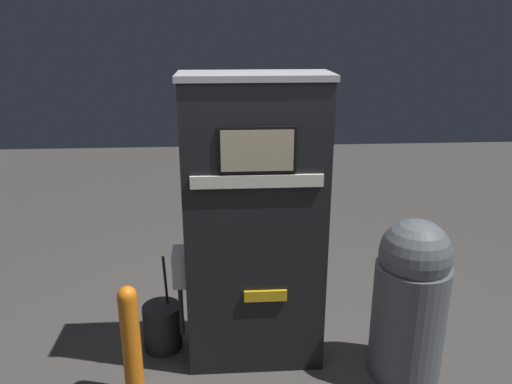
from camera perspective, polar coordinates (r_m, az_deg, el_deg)
The scene contains 5 objects.
ground_plane at distance 3.77m, azimuth 0.11°, elevation -19.90°, with size 14.00×14.00×0.00m, color #423F3D.
gas_pump at distance 3.41m, azimuth -0.16°, elevation -3.99°, with size 1.05×0.44×2.07m.
safety_bollard at distance 3.43m, azimuth -14.10°, elevation -16.08°, with size 0.12×0.12×0.81m.
trash_bin at distance 3.62m, azimuth 17.22°, elevation -11.51°, with size 0.50×0.50×1.15m.
squeegee_bucket at distance 3.97m, azimuth -10.62°, elevation -14.86°, with size 0.29×0.29×0.79m.
Camera 1 is at (-0.20, -2.95, 2.35)m, focal length 35.00 mm.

